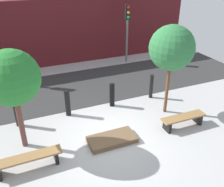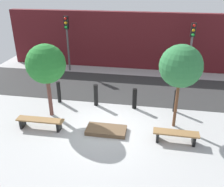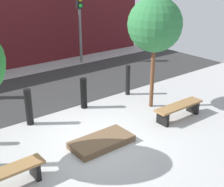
# 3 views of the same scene
# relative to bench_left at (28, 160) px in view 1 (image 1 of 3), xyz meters

# --- Properties ---
(ground_plane) EXTENTS (18.00, 18.00, 0.00)m
(ground_plane) POSITION_rel_bench_left_xyz_m (2.70, 0.40, -0.32)
(ground_plane) COLOR #AAAAAA
(road_strip) EXTENTS (18.00, 3.98, 0.01)m
(road_strip) POSITION_rel_bench_left_xyz_m (2.70, 4.64, -0.32)
(road_strip) COLOR #303030
(road_strip) RESTS_ON ground
(building_facade) EXTENTS (16.20, 0.50, 3.66)m
(building_facade) POSITION_rel_bench_left_xyz_m (2.70, 8.19, 1.51)
(building_facade) COLOR #511419
(building_facade) RESTS_ON ground
(bench_left) EXTENTS (1.95, 0.42, 0.44)m
(bench_left) POSITION_rel_bench_left_xyz_m (0.00, 0.00, 0.00)
(bench_left) COLOR black
(bench_left) RESTS_ON ground
(bench_right) EXTENTS (1.69, 0.43, 0.44)m
(bench_right) POSITION_rel_bench_left_xyz_m (5.40, 0.00, -0.01)
(bench_right) COLOR black
(bench_right) RESTS_ON ground
(planter_bed) EXTENTS (1.60, 0.80, 0.17)m
(planter_bed) POSITION_rel_bench_left_xyz_m (2.70, 0.20, -0.24)
(planter_bed) COLOR brown
(planter_bed) RESTS_ON ground
(tree_behind_left_bench) EXTENTS (1.65, 1.65, 3.24)m
(tree_behind_left_bench) POSITION_rel_bench_left_xyz_m (0.00, 1.14, 2.07)
(tree_behind_left_bench) COLOR brown
(tree_behind_left_bench) RESTS_ON ground
(tree_behind_right_bench) EXTENTS (1.64, 1.64, 3.46)m
(tree_behind_right_bench) POSITION_rel_bench_left_xyz_m (5.40, 1.14, 2.30)
(tree_behind_right_bench) COLOR brown
(tree_behind_right_bench) RESTS_ON ground
(bollard_far_left) EXTENTS (0.18, 0.18, 1.08)m
(bollard_far_left) POSITION_rel_bench_left_xyz_m (-0.09, 2.40, 0.21)
(bollard_far_left) COLOR black
(bollard_far_left) RESTS_ON ground
(bollard_left) EXTENTS (0.21, 0.21, 1.07)m
(bollard_left) POSITION_rel_bench_left_xyz_m (1.77, 2.40, 0.21)
(bollard_left) COLOR black
(bollard_left) RESTS_ON ground
(bollard_center) EXTENTS (0.21, 0.21, 0.99)m
(bollard_center) POSITION_rel_bench_left_xyz_m (3.63, 2.40, 0.17)
(bollard_center) COLOR black
(bollard_center) RESTS_ON ground
(bollard_right) EXTENTS (0.16, 0.16, 1.07)m
(bollard_right) POSITION_rel_bench_left_xyz_m (5.49, 2.40, 0.21)
(bollard_right) COLOR black
(bollard_right) RESTS_ON ground
(traffic_light_mid_west) EXTENTS (0.28, 0.27, 3.29)m
(traffic_light_mid_west) POSITION_rel_bench_left_xyz_m (6.48, 6.91, 1.96)
(traffic_light_mid_west) COLOR slate
(traffic_light_mid_west) RESTS_ON ground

